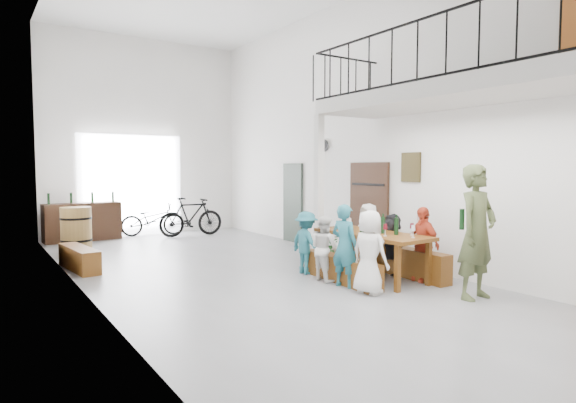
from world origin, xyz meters
TOP-DOWN VIEW (x-y plane):
  - floor at (0.00, 0.00)m, footprint 12.00×12.00m
  - room_walls at (0.00, 0.00)m, footprint 12.00×12.00m
  - gateway_portal at (-0.40, 5.94)m, footprint 2.80×0.08m
  - right_wall_decor at (2.70, -1.87)m, footprint 0.07×8.28m
  - balcony at (1.98, -3.13)m, footprint 1.52×5.62m
  - tasting_table at (1.56, -1.61)m, footprint 0.93×2.13m
  - bench_inner at (0.95, -1.52)m, footprint 0.39×1.84m
  - bench_wall at (2.17, -1.64)m, footprint 0.37×2.18m
  - tableware at (1.56, -1.66)m, footprint 0.68×1.72m
  - side_bench at (-2.50, 1.88)m, footprint 0.50×1.53m
  - oak_barrel at (-2.16, 4.10)m, footprint 0.68×0.68m
  - serving_counter at (-1.75, 5.65)m, footprint 1.89×0.63m
  - counter_bottles at (-1.75, 5.64)m, footprint 1.62×0.12m
  - guest_left_a at (0.82, -2.34)m, footprint 0.50×0.67m
  - guest_left_b at (0.78, -1.82)m, footprint 0.41×0.54m
  - guest_left_c at (0.78, -1.30)m, footprint 0.42×0.53m
  - guest_left_d at (0.83, -0.71)m, footprint 0.46×0.74m
  - guest_right_a at (2.11, -2.23)m, footprint 0.40×0.77m
  - guest_right_b at (2.09, -1.57)m, footprint 0.60×1.05m
  - guest_right_c at (2.06, -0.98)m, footprint 0.50×0.66m
  - host_standing at (1.92, -3.39)m, footprint 0.74×0.51m
  - potted_plant at (2.45, 0.62)m, footprint 0.45×0.42m
  - bicycle_near at (0.08, 5.60)m, footprint 1.81×0.95m
  - bicycle_far at (0.93, 4.90)m, footprint 1.82×0.60m

SIDE VIEW (x-z plane):
  - floor at x=0.00m, z-range 0.00..0.00m
  - potted_plant at x=2.45m, z-range 0.00..0.40m
  - bench_inner at x=0.95m, z-range 0.00..0.42m
  - side_bench at x=-2.50m, z-range 0.00..0.42m
  - bench_wall at x=2.17m, z-range 0.00..0.50m
  - bicycle_near at x=0.08m, z-range 0.00..0.90m
  - serving_counter at x=-1.75m, z-range 0.00..0.98m
  - oak_barrel at x=-2.16m, z-range 0.00..1.00m
  - bicycle_far at x=0.93m, z-range 0.00..1.08m
  - guest_right_b at x=2.09m, z-range 0.00..1.08m
  - guest_left_c at x=0.78m, z-range 0.00..1.09m
  - guest_left_d at x=0.83m, z-range 0.00..1.12m
  - guest_right_c at x=2.06m, z-range 0.00..1.23m
  - guest_right_a at x=2.11m, z-range 0.00..1.25m
  - guest_left_a at x=0.82m, z-range 0.00..1.26m
  - guest_left_b at x=0.78m, z-range 0.00..1.32m
  - tasting_table at x=1.56m, z-range 0.31..1.10m
  - tableware at x=1.56m, z-range 0.75..1.10m
  - host_standing at x=1.92m, z-range 0.00..1.94m
  - counter_bottles at x=-1.75m, z-range 0.98..1.26m
  - gateway_portal at x=-0.40m, z-range 0.00..2.80m
  - right_wall_decor at x=2.70m, z-range -0.80..4.28m
  - balcony at x=1.98m, z-range 0.97..4.96m
  - room_walls at x=0.00m, z-range -2.45..9.55m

